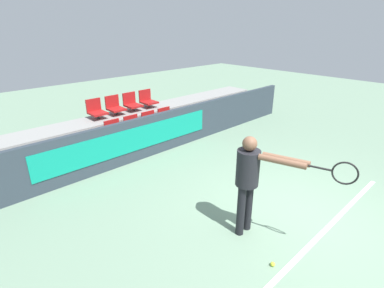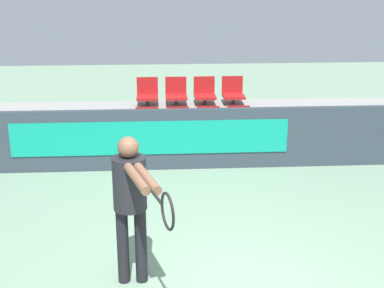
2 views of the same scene
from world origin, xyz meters
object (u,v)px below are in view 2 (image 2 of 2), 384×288
Objects in this scene: stadium_chair_1 at (178,124)px; stadium_chair_6 at (205,92)px; stadium_chair_3 at (239,123)px; stadium_chair_2 at (209,124)px; tennis_player at (132,196)px; stadium_chair_4 at (147,93)px; stadium_chair_7 at (233,92)px; stadium_chair_0 at (147,125)px; stadium_chair_5 at (176,93)px.

stadium_chair_6 reaches higher than stadium_chair_1.
stadium_chair_6 reaches higher than stadium_chair_3.
stadium_chair_2 is 0.31× the size of tennis_player.
tennis_player reaches higher than stadium_chair_6.
stadium_chair_4 is 5.17m from tennis_player.
stadium_chair_3 is 1.00× the size of stadium_chair_7.
stadium_chair_3 is 4.63m from tennis_player.
tennis_player reaches higher than stadium_chair_3.
stadium_chair_7 reaches higher than stadium_chair_0.
tennis_player is at bearing -91.13° from stadium_chair_0.
stadium_chair_6 is at bearing 180.00° from stadium_chair_7.
stadium_chair_4 and stadium_chair_6 have the same top height.
stadium_chair_1 is at bearing -140.94° from stadium_chair_7.
stadium_chair_1 is 0.31× the size of tennis_player.
stadium_chair_3 is (0.56, 0.00, 0.00)m from stadium_chair_2.
tennis_player is at bearing -90.93° from stadium_chair_4.
stadium_chair_4 reaches higher than stadium_chair_3.
stadium_chair_2 is at bearing 57.24° from tennis_player.
stadium_chair_0 and stadium_chair_3 have the same top height.
stadium_chair_6 is at bearing 0.00° from stadium_chair_4.
stadium_chair_5 is 0.56m from stadium_chair_6.
stadium_chair_0 is 0.56m from stadium_chair_1.
tennis_player reaches higher than stadium_chair_0.
stadium_chair_3 is 1.96m from stadium_chair_4.
stadium_chair_0 is 1.13m from stadium_chair_2.
stadium_chair_5 is 1.13m from stadium_chair_7.
stadium_chair_0 is 1.00× the size of stadium_chair_3.
stadium_chair_1 is 1.00× the size of stadium_chair_6.
stadium_chair_7 is (0.56, 0.00, 0.00)m from stadium_chair_6.
stadium_chair_4 is at bearing 121.64° from stadium_chair_1.
stadium_chair_0 is at bearing -121.64° from stadium_chair_5.
stadium_chair_6 reaches higher than stadium_chair_2.
stadium_chair_3 is 1.00× the size of stadium_chair_4.
stadium_chair_5 reaches higher than stadium_chair_1.
stadium_chair_4 is 1.00× the size of stadium_chair_6.
stadium_chair_2 is 1.00× the size of stadium_chair_6.
stadium_chair_2 is at bearing -121.64° from stadium_chair_7.
stadium_chair_6 is at bearing 121.64° from stadium_chair_3.
stadium_chair_1 is 1.14m from stadium_chair_6.
stadium_chair_1 is (0.56, 0.00, 0.00)m from stadium_chair_0.
stadium_chair_2 is 1.00× the size of stadium_chair_7.
stadium_chair_0 is at bearing -90.00° from stadium_chair_4.
stadium_chair_7 is at bearing 58.36° from stadium_chair_2.
stadium_chair_0 is 1.69m from stadium_chair_3.
stadium_chair_1 is at bearing -58.36° from stadium_chair_4.
stadium_chair_4 is at bearing 180.00° from stadium_chair_6.
stadium_chair_6 is (0.56, 0.91, 0.38)m from stadium_chair_1.
stadium_chair_0 is at bearing 180.00° from stadium_chair_1.
tennis_player is (-0.65, -5.16, 0.06)m from stadium_chair_5.
stadium_chair_7 is (0.56, 0.91, 0.38)m from stadium_chair_2.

